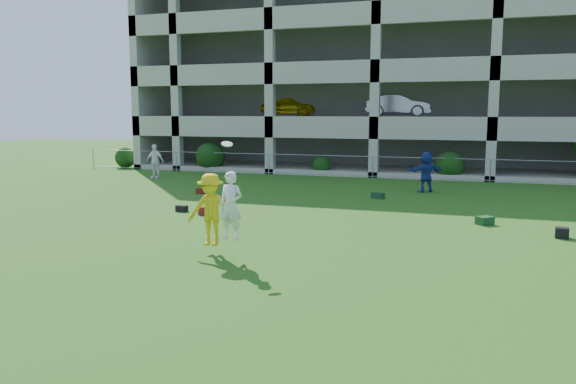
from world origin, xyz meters
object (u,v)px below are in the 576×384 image
(parking_garage, at_px, (396,75))
(crate_d, at_px, (562,233))
(bystander_d, at_px, (426,172))
(frisbee_contest, at_px, (215,209))
(bystander_b, at_px, (155,161))

(parking_garage, bearing_deg, crate_d, -70.68)
(bystander_d, height_order, frisbee_contest, frisbee_contest)
(frisbee_contest, bearing_deg, bystander_b, 126.25)
(frisbee_contest, distance_m, parking_garage, 26.98)
(crate_d, relative_size, parking_garage, 0.01)
(crate_d, bearing_deg, bystander_d, 118.18)
(bystander_d, xyz_separation_m, frisbee_contest, (-4.06, -13.06, 0.27))
(crate_d, height_order, parking_garage, parking_garage)
(crate_d, distance_m, parking_garage, 23.75)
(bystander_b, distance_m, crate_d, 20.80)
(bystander_b, bearing_deg, bystander_d, 0.79)
(crate_d, bearing_deg, frisbee_contest, -150.41)
(bystander_b, height_order, parking_garage, parking_garage)
(bystander_b, relative_size, crate_d, 5.27)
(bystander_b, bearing_deg, crate_d, -21.74)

